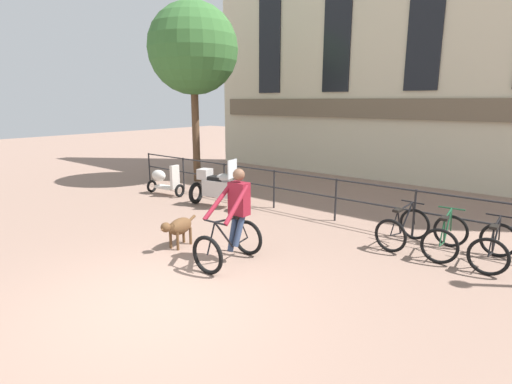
# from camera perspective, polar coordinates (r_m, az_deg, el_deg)

# --- Properties ---
(ground_plane) EXTENTS (60.00, 60.00, 0.00)m
(ground_plane) POSITION_cam_1_polar(r_m,az_deg,el_deg) (6.26, -13.21, -14.79)
(ground_plane) COLOR #8E7060
(canal_railing) EXTENTS (15.05, 0.05, 1.05)m
(canal_railing) POSITION_cam_1_polar(r_m,az_deg,el_deg) (9.83, 11.35, -0.07)
(canal_railing) COLOR #232326
(canal_railing) RESTS_ON ground_plane
(building_facade) EXTENTS (18.00, 0.72, 11.85)m
(building_facade) POSITION_cam_1_polar(r_m,az_deg,el_deg) (15.25, 23.70, 23.34)
(building_facade) COLOR beige
(building_facade) RESTS_ON ground_plane
(cyclist_with_bike) EXTENTS (0.74, 1.20, 1.70)m
(cyclist_with_bike) POSITION_cam_1_polar(r_m,az_deg,el_deg) (7.18, -3.27, -4.20)
(cyclist_with_bike) COLOR black
(cyclist_with_bike) RESTS_ON ground_plane
(dog) EXTENTS (0.38, 1.03, 0.61)m
(dog) POSITION_cam_1_polar(r_m,az_deg,el_deg) (8.11, -11.03, -4.93)
(dog) COLOR brown
(dog) RESTS_ON ground_plane
(parked_motorcycle) EXTENTS (1.75, 0.95, 1.35)m
(parked_motorcycle) POSITION_cam_1_polar(r_m,az_deg,el_deg) (11.01, -5.42, 0.73)
(parked_motorcycle) COLOR black
(parked_motorcycle) RESTS_ON ground_plane
(parked_bicycle_near_lamp) EXTENTS (0.77, 1.17, 0.86)m
(parked_bicycle_near_lamp) POSITION_cam_1_polar(r_m,az_deg,el_deg) (8.61, 20.25, -4.90)
(parked_bicycle_near_lamp) COLOR black
(parked_bicycle_near_lamp) RESTS_ON ground_plane
(parked_bicycle_mid_left) EXTENTS (0.74, 1.15, 0.86)m
(parked_bicycle_mid_left) POSITION_cam_1_polar(r_m,az_deg,el_deg) (8.40, 25.44, -5.81)
(parked_bicycle_mid_left) COLOR black
(parked_bicycle_mid_left) RESTS_ON ground_plane
(parked_bicycle_mid_right) EXTENTS (0.67, 1.12, 0.86)m
(parked_bicycle_mid_right) POSITION_cam_1_polar(r_m,az_deg,el_deg) (8.27, 30.84, -6.70)
(parked_bicycle_mid_right) COLOR black
(parked_bicycle_mid_right) RESTS_ON ground_plane
(parked_scooter) EXTENTS (1.32, 0.56, 0.96)m
(parked_scooter) POSITION_cam_1_polar(r_m,az_deg,el_deg) (12.75, -13.01, 1.67)
(parked_scooter) COLOR black
(parked_scooter) RESTS_ON ground_plane
(tree_canalside_left) EXTENTS (3.09, 3.09, 6.16)m
(tree_canalside_left) POSITION_cam_1_polar(r_m,az_deg,el_deg) (14.64, -8.98, 19.49)
(tree_canalside_left) COLOR brown
(tree_canalside_left) RESTS_ON ground_plane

